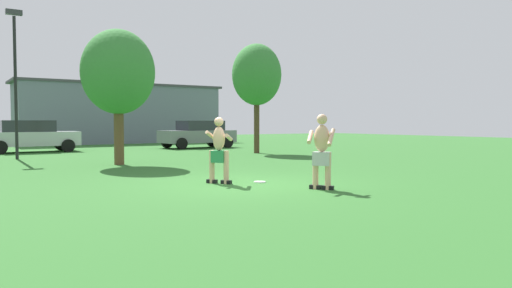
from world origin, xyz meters
TOP-DOWN VIEW (x-y plane):
  - ground_plane at (0.00, 0.00)m, footprint 80.00×80.00m
  - player_near at (1.10, -1.77)m, footprint 0.73×0.81m
  - player_in_green at (-0.29, 0.37)m, footprint 0.71×0.73m
  - frisbee at (0.65, 0.01)m, footprint 0.30×0.30m
  - car_gray_mid_lot at (6.57, 15.26)m, footprint 4.40×2.22m
  - car_silver_far_end at (-2.19, 16.21)m, footprint 4.30×2.03m
  - lamp_post at (-3.37, 11.58)m, footprint 0.60×0.24m
  - outbuilding_behind_lot at (5.03, 24.68)m, footprint 14.47×4.25m
  - tree_right_field at (6.78, 9.43)m, footprint 2.37×2.37m
  - tree_behind_players at (-0.71, 6.83)m, footprint 2.53×2.53m

SIDE VIEW (x-z plane):
  - ground_plane at x=0.00m, z-range 0.00..0.00m
  - frisbee at x=0.65m, z-range 0.00..0.03m
  - car_gray_mid_lot at x=6.57m, z-range 0.03..1.61m
  - car_silver_far_end at x=-2.19m, z-range 0.03..1.61m
  - player_in_green at x=-0.29m, z-range 0.03..1.64m
  - player_near at x=1.10m, z-range 0.04..1.71m
  - outbuilding_behind_lot at x=5.03m, z-range 0.01..4.25m
  - tree_behind_players at x=-0.71m, z-range 0.85..5.56m
  - lamp_post at x=-3.37m, z-range 0.65..6.61m
  - tree_right_field at x=6.78m, z-range 1.12..6.36m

